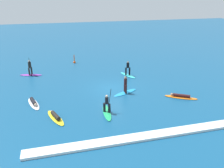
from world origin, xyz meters
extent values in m
plane|color=navy|center=(0.00, 0.00, 0.00)|extent=(120.00, 120.00, 0.00)
ellipsoid|color=purple|center=(-8.50, 6.57, 0.05)|extent=(2.71, 1.30, 0.10)
cylinder|color=black|center=(-8.64, 6.44, 0.54)|extent=(0.22, 0.22, 0.89)
cylinder|color=black|center=(-8.36, 6.70, 0.54)|extent=(0.22, 0.22, 0.89)
cylinder|color=black|center=(-8.50, 6.57, 1.33)|extent=(0.43, 0.43, 0.69)
sphere|color=beige|center=(-8.50, 6.57, 1.81)|extent=(0.32, 0.32, 0.26)
cylinder|color=black|center=(-8.43, 6.26, 1.21)|extent=(0.12, 0.28, 2.22)
cube|color=black|center=(-8.43, 6.26, 0.16)|extent=(0.11, 0.21, 0.32)
ellipsoid|color=white|center=(-7.81, -1.81, 0.04)|extent=(1.47, 2.96, 0.08)
cylinder|color=black|center=(-7.82, -1.76, 0.25)|extent=(0.72, 1.44, 0.34)
sphere|color=beige|center=(-7.59, -2.55, 0.27)|extent=(0.30, 0.30, 0.24)
ellipsoid|color=#23B266|center=(-1.79, -5.11, 0.05)|extent=(0.91, 3.00, 0.10)
cylinder|color=black|center=(-1.61, -5.25, 0.48)|extent=(0.23, 0.23, 0.76)
cylinder|color=black|center=(-1.97, -4.98, 0.48)|extent=(0.23, 0.23, 0.76)
cylinder|color=black|center=(-1.79, -5.11, 1.14)|extent=(0.33, 0.33, 0.55)
sphere|color=beige|center=(-1.79, -5.11, 1.53)|extent=(0.24, 0.24, 0.22)
cylinder|color=black|center=(-1.53, -4.99, 1.09)|extent=(0.31, 0.07, 1.98)
cube|color=black|center=(-1.53, -4.99, 0.16)|extent=(0.21, 0.08, 0.32)
ellipsoid|color=#1E8CD1|center=(0.99, -1.50, 0.04)|extent=(2.96, 1.94, 0.07)
cylinder|color=#381414|center=(1.01, -1.27, 0.49)|extent=(0.29, 0.29, 0.84)
cylinder|color=#381414|center=(0.97, -1.72, 0.49)|extent=(0.29, 0.29, 0.84)
cylinder|color=#381414|center=(0.99, -1.50, 1.20)|extent=(0.42, 0.42, 0.59)
sphere|color=#A37556|center=(0.99, -1.50, 1.63)|extent=(0.34, 0.34, 0.25)
cylinder|color=black|center=(0.97, -1.79, 1.15)|extent=(0.14, 0.22, 2.15)
cube|color=black|center=(0.97, -1.79, 0.13)|extent=(0.14, 0.21, 0.32)
ellipsoid|color=#33C6CC|center=(2.88, 3.49, 0.05)|extent=(1.55, 2.73, 0.10)
cylinder|color=black|center=(3.10, 3.46, 0.56)|extent=(0.25, 0.25, 0.91)
cylinder|color=black|center=(2.66, 3.53, 0.56)|extent=(0.25, 0.25, 0.91)
cylinder|color=black|center=(2.88, 3.49, 1.30)|extent=(0.43, 0.43, 0.59)
sphere|color=#A37556|center=(2.88, 3.49, 1.70)|extent=(0.27, 0.27, 0.21)
ellipsoid|color=yellow|center=(-5.99, -4.97, 0.05)|extent=(1.63, 2.99, 0.10)
cylinder|color=black|center=(-5.97, -5.02, 0.27)|extent=(0.77, 1.39, 0.34)
sphere|color=beige|center=(-6.24, -4.28, 0.29)|extent=(0.26, 0.26, 0.20)
ellipsoid|color=orange|center=(5.80, -3.96, 0.04)|extent=(2.96, 2.18, 0.09)
cylinder|color=#381414|center=(5.84, -3.98, 0.23)|extent=(1.48, 1.06, 0.29)
sphere|color=#A37556|center=(5.07, -3.51, 0.25)|extent=(0.35, 0.35, 0.25)
sphere|color=#E55119|center=(-2.77, 10.68, 0.09)|extent=(0.37, 0.37, 0.37)
cylinder|color=#E55119|center=(-2.77, 10.68, 0.59)|extent=(0.12, 0.12, 1.18)
cube|color=white|center=(0.00, -9.30, 0.09)|extent=(16.46, 0.90, 0.18)
camera|label=1|loc=(-5.82, -22.20, 9.42)|focal=37.83mm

